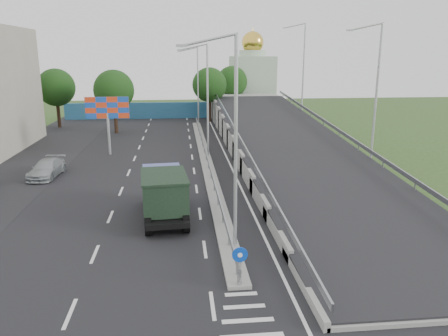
{
  "coord_description": "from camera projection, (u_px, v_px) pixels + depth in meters",
  "views": [
    {
      "loc": [
        -2.26,
        -13.77,
        9.34
      ],
      "look_at": [
        0.51,
        13.42,
        2.2
      ],
      "focal_mm": 35.0,
      "sensor_mm": 36.0,
      "label": 1
    }
  ],
  "objects": [
    {
      "name": "church",
      "position": [
        252.0,
        79.0,
        73.23
      ],
      "size": [
        7.0,
        7.0,
        13.8
      ],
      "color": "#B2CCAD",
      "rests_on": "ground"
    },
    {
      "name": "tree_ramp_far",
      "position": [
        232.0,
        82.0,
        68.06
      ],
      "size": [
        4.8,
        4.8,
        7.6
      ],
      "color": "black",
      "rests_on": "ground"
    },
    {
      "name": "tree_left_mid",
      "position": [
        114.0,
        90.0,
        52.05
      ],
      "size": [
        4.8,
        4.8,
        7.6
      ],
      "color": "black",
      "rests_on": "ground"
    },
    {
      "name": "billboard",
      "position": [
        107.0,
        111.0,
        40.85
      ],
      "size": [
        4.0,
        0.24,
        5.5
      ],
      "color": "#B2B5B7",
      "rests_on": "ground"
    },
    {
      "name": "tree_median_far",
      "position": [
        210.0,
        85.0,
        60.93
      ],
      "size": [
        4.8,
        4.8,
        7.6
      ],
      "color": "black",
      "rests_on": "ground"
    },
    {
      "name": "lamp_post_near",
      "position": [
        232.0,
        133.0,
        20.16
      ],
      "size": [
        2.74,
        0.18,
        10.08
      ],
      "color": "#B2B5B7",
      "rests_on": "median"
    },
    {
      "name": "ground",
      "position": [
        248.0,
        320.0,
        15.84
      ],
      "size": [
        160.0,
        160.0,
        0.0
      ],
      "primitive_type": "plane",
      "color": "#2D4C1E",
      "rests_on": "ground"
    },
    {
      "name": "lamp_post_mid",
      "position": [
        205.0,
        95.0,
        39.41
      ],
      "size": [
        2.74,
        0.18,
        10.08
      ],
      "color": "#B2B5B7",
      "rests_on": "median"
    },
    {
      "name": "lamp_post_far",
      "position": [
        196.0,
        81.0,
        58.66
      ],
      "size": [
        2.74,
        0.18,
        10.08
      ],
      "color": "#B2B5B7",
      "rests_on": "median"
    },
    {
      "name": "parked_car_d",
      "position": [
        47.0,
        169.0,
        34.1
      ],
      "size": [
        2.25,
        4.77,
        1.35
      ],
      "primitive_type": "imported",
      "rotation": [
        0.0,
        0.0,
        -0.08
      ],
      "color": "#9DA3A6",
      "rests_on": "ground"
    },
    {
      "name": "road_surface",
      "position": [
        172.0,
        175.0,
        34.79
      ],
      "size": [
        26.0,
        90.0,
        0.04
      ],
      "primitive_type": "cube",
      "color": "black",
      "rests_on": "ground"
    },
    {
      "name": "parking_strip",
      "position": [
        2.0,
        180.0,
        33.52
      ],
      "size": [
        8.0,
        90.0,
        0.05
      ],
      "primitive_type": "cube",
      "color": "black",
      "rests_on": "ground"
    },
    {
      "name": "tree_left_far",
      "position": [
        56.0,
        88.0,
        56.08
      ],
      "size": [
        4.8,
        4.8,
        7.6
      ],
      "color": "black",
      "rests_on": "ground"
    },
    {
      "name": "overpass_ramp",
      "position": [
        289.0,
        141.0,
        39.23
      ],
      "size": [
        10.0,
        50.0,
        3.5
      ],
      "color": "gray",
      "rests_on": "ground"
    },
    {
      "name": "median",
      "position": [
        206.0,
        161.0,
        38.91
      ],
      "size": [
        1.0,
        44.0,
        0.2
      ],
      "primitive_type": "cube",
      "color": "gray",
      "rests_on": "ground"
    },
    {
      "name": "sign_bollard",
      "position": [
        240.0,
        266.0,
        17.67
      ],
      "size": [
        0.64,
        0.23,
        1.67
      ],
      "color": "black",
      "rests_on": "median"
    },
    {
      "name": "dump_truck",
      "position": [
        164.0,
        192.0,
        25.41
      ],
      "size": [
        2.91,
        6.59,
        2.83
      ],
      "rotation": [
        0.0,
        0.0,
        0.09
      ],
      "color": "black",
      "rests_on": "ground"
    },
    {
      "name": "blue_wall",
      "position": [
        168.0,
        110.0,
        65.19
      ],
      "size": [
        30.0,
        0.5,
        2.4
      ],
      "primitive_type": "cube",
      "color": "#206278",
      "rests_on": "ground"
    },
    {
      "name": "median_guardrail",
      "position": [
        206.0,
        154.0,
        38.75
      ],
      "size": [
        0.09,
        44.0,
        0.71
      ],
      "color": "gray",
      "rests_on": "median"
    }
  ]
}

